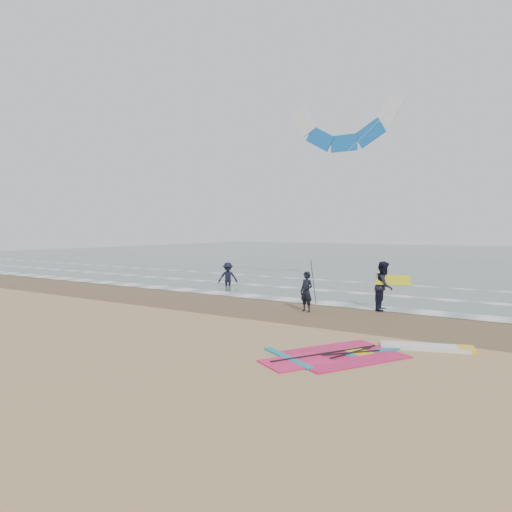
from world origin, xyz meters
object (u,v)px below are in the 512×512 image
Objects in this scene: windsurf_rig at (366,353)px; person_standing at (306,292)px; person_wading at (228,271)px; person_walking at (384,286)px; surf_kite at (344,130)px.

person_standing reaches higher than windsurf_rig.
person_standing is 8.76m from person_wading.
person_walking is 1.15× the size of person_wading.
windsurf_rig is 14.80m from person_wading.
windsurf_rig is 3.09× the size of person_standing.
surf_kite is (-2.05, 8.90, 8.11)m from person_standing.
person_walking reaches higher than windsurf_rig.
person_walking is (2.47, 1.95, 0.19)m from person_standing.
surf_kite reaches higher than person_standing.
person_walking is at bearing -50.46° from person_wading.
person_walking is at bearing -56.92° from surf_kite.
surf_kite reaches higher than person_wading.
windsurf_rig is at bearing -65.94° from surf_kite.
person_wading is at bearing 70.07° from person_walking.
person_wading is 0.18× the size of surf_kite.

